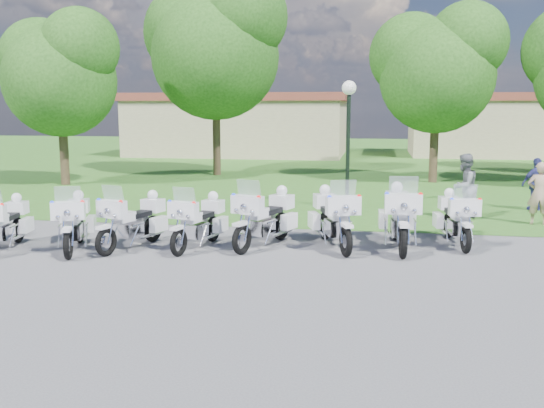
% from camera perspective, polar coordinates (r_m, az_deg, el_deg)
% --- Properties ---
extents(ground, '(100.00, 100.00, 0.00)m').
position_cam_1_polar(ground, '(13.37, -4.29, -4.73)').
color(ground, '#505055').
rests_on(ground, ground).
extents(grass_lawn, '(100.00, 48.00, 0.01)m').
position_cam_1_polar(grass_lawn, '(39.85, 5.15, 4.45)').
color(grass_lawn, '#386520').
rests_on(grass_lawn, ground).
extents(motorcycle_1, '(0.93, 2.15, 1.45)m').
position_cam_1_polar(motorcycle_1, '(14.99, -23.81, -1.61)').
color(motorcycle_1, black).
rests_on(motorcycle_1, ground).
extents(motorcycle_2, '(1.22, 2.21, 1.54)m').
position_cam_1_polar(motorcycle_2, '(14.37, -18.09, -1.57)').
color(motorcycle_2, black).
rests_on(motorcycle_2, ground).
extents(motorcycle_3, '(1.16, 2.20, 1.52)m').
position_cam_1_polar(motorcycle_3, '(14.21, -12.86, -1.49)').
color(motorcycle_3, black).
rests_on(motorcycle_3, ground).
extents(motorcycle_4, '(1.03, 2.18, 1.49)m').
position_cam_1_polar(motorcycle_4, '(13.95, -6.86, -1.58)').
color(motorcycle_4, black).
rests_on(motorcycle_4, ground).
extents(motorcycle_5, '(1.33, 2.31, 1.62)m').
position_cam_1_polar(motorcycle_5, '(14.03, -0.60, -1.22)').
color(motorcycle_5, black).
rests_on(motorcycle_5, ground).
extents(motorcycle_6, '(1.32, 2.35, 1.65)m').
position_cam_1_polar(motorcycle_6, '(14.01, 5.78, -1.24)').
color(motorcycle_6, black).
rests_on(motorcycle_6, ground).
extents(motorcycle_7, '(0.92, 2.60, 1.74)m').
position_cam_1_polar(motorcycle_7, '(14.15, 11.88, -1.12)').
color(motorcycle_7, black).
rests_on(motorcycle_7, ground).
extents(motorcycle_8, '(0.91, 2.24, 1.51)m').
position_cam_1_polar(motorcycle_8, '(14.83, 16.90, -1.24)').
color(motorcycle_8, black).
rests_on(motorcycle_8, ground).
extents(lamp_post, '(0.44, 0.44, 4.00)m').
position_cam_1_polar(lamp_post, '(19.04, 7.22, 8.55)').
color(lamp_post, black).
rests_on(lamp_post, ground).
extents(tree_0, '(5.33, 4.55, 7.11)m').
position_cam_1_polar(tree_0, '(26.62, -19.40, 11.83)').
color(tree_0, '#38281C').
rests_on(tree_0, ground).
extents(tree_1, '(6.94, 5.93, 9.26)m').
position_cam_1_polar(tree_1, '(29.07, -5.45, 14.84)').
color(tree_1, '#38281C').
rests_on(tree_1, ground).
extents(tree_2, '(5.60, 4.78, 7.47)m').
position_cam_1_polar(tree_2, '(26.88, 15.20, 12.51)').
color(tree_2, '#38281C').
rests_on(tree_2, ground).
extents(building_west, '(14.56, 8.32, 4.10)m').
position_cam_1_polar(building_west, '(41.63, -3.03, 7.52)').
color(building_west, tan).
rests_on(building_west, ground).
extents(building_east, '(11.44, 7.28, 4.10)m').
position_cam_1_polar(building_east, '(43.32, 20.29, 7.03)').
color(building_east, tan).
rests_on(building_east, ground).
extents(bystander_a, '(0.69, 0.51, 1.72)m').
position_cam_1_polar(bystander_a, '(18.03, 23.86, 0.89)').
color(bystander_a, tan).
rests_on(bystander_a, ground).
extents(bystander_b, '(1.11, 1.16, 1.89)m').
position_cam_1_polar(bystander_b, '(18.14, 17.62, 1.55)').
color(bystander_b, slate).
rests_on(bystander_b, ground).
extents(bystander_c, '(1.03, 0.64, 1.64)m').
position_cam_1_polar(bystander_c, '(20.54, 23.65, 1.69)').
color(bystander_c, navy).
rests_on(bystander_c, ground).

